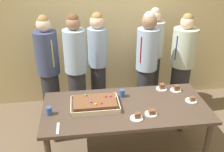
# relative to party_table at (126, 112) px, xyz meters

# --- Properties ---
(interior_back_panel) EXTENTS (8.00, 0.12, 3.00)m
(interior_back_panel) POSITION_rel_party_table_xyz_m (0.00, 1.60, 0.82)
(interior_back_panel) COLOR #CCB784
(interior_back_panel) RESTS_ON ground_plane
(party_table) EXTENTS (2.02, 0.94, 0.76)m
(party_table) POSITION_rel_party_table_xyz_m (0.00, 0.00, 0.00)
(party_table) COLOR #47382D
(party_table) RESTS_ON ground_plane
(sheet_cake) EXTENTS (0.59, 0.40, 0.11)m
(sheet_cake) POSITION_rel_party_table_xyz_m (-0.37, 0.04, 0.12)
(sheet_cake) COLOR beige
(sheet_cake) RESTS_ON party_table
(plated_slice_near_left) EXTENTS (0.15, 0.15, 0.08)m
(plated_slice_near_left) POSITION_rel_party_table_xyz_m (0.75, 0.29, 0.11)
(plated_slice_near_left) COLOR white
(plated_slice_near_left) RESTS_ON party_table
(plated_slice_near_right) EXTENTS (0.15, 0.15, 0.07)m
(plated_slice_near_right) POSITION_rel_party_table_xyz_m (0.08, -0.27, 0.10)
(plated_slice_near_right) COLOR white
(plated_slice_near_right) RESTS_ON party_table
(plated_slice_far_left) EXTENTS (0.15, 0.15, 0.06)m
(plated_slice_far_left) POSITION_rel_party_table_xyz_m (0.85, 0.01, 0.10)
(plated_slice_far_left) COLOR white
(plated_slice_far_left) RESTS_ON party_table
(plated_slice_far_right) EXTENTS (0.15, 0.15, 0.08)m
(plated_slice_far_right) POSITION_rel_party_table_xyz_m (0.57, 0.36, 0.11)
(plated_slice_far_right) COLOR white
(plated_slice_far_right) RESTS_ON party_table
(plated_slice_center_front) EXTENTS (0.15, 0.15, 0.07)m
(plated_slice_center_front) POSITION_rel_party_table_xyz_m (0.27, -0.21, 0.10)
(plated_slice_center_front) COLOR white
(plated_slice_center_front) RESTS_ON party_table
(drink_cup_nearest) EXTENTS (0.07, 0.07, 0.10)m
(drink_cup_nearest) POSITION_rel_party_table_xyz_m (-0.01, 0.23, 0.13)
(drink_cup_nearest) COLOR #2D5199
(drink_cup_nearest) RESTS_ON party_table
(drink_cup_middle) EXTENTS (0.07, 0.07, 0.10)m
(drink_cup_middle) POSITION_rel_party_table_xyz_m (-0.91, -0.05, 0.13)
(drink_cup_middle) COLOR #2D5199
(drink_cup_middle) RESTS_ON party_table
(cake_server_utensil) EXTENTS (0.03, 0.20, 0.01)m
(cake_server_utensil) POSITION_rel_party_table_xyz_m (-0.80, -0.34, 0.08)
(cake_server_utensil) COLOR silver
(cake_server_utensil) RESTS_ON party_table
(person_serving_front) EXTENTS (0.30, 0.30, 1.67)m
(person_serving_front) POSITION_rel_party_table_xyz_m (-0.24, 1.13, 0.21)
(person_serving_front) COLOR #28282D
(person_serving_front) RESTS_ON ground_plane
(person_green_shirt_behind) EXTENTS (0.32, 0.32, 1.74)m
(person_green_shirt_behind) POSITION_rel_party_table_xyz_m (0.46, 0.80, 0.24)
(person_green_shirt_behind) COLOR #28282D
(person_green_shirt_behind) RESTS_ON ground_plane
(person_striped_tie_right) EXTENTS (0.37, 0.37, 1.66)m
(person_striped_tie_right) POSITION_rel_party_table_xyz_m (1.08, 0.95, 0.17)
(person_striped_tie_right) COLOR #28282D
(person_striped_tie_right) RESTS_ON ground_plane
(person_far_right_suit) EXTENTS (0.34, 0.34, 1.68)m
(person_far_right_suit) POSITION_rel_party_table_xyz_m (-1.00, 1.02, 0.19)
(person_far_right_suit) COLOR #28282D
(person_far_right_suit) RESTS_ON ground_plane
(person_left_edge_reaching) EXTENTS (0.32, 0.32, 1.73)m
(person_left_edge_reaching) POSITION_rel_party_table_xyz_m (-0.58, 0.80, 0.23)
(person_left_edge_reaching) COLOR #28282D
(person_left_edge_reaching) RESTS_ON ground_plane
(person_back_corner) EXTENTS (0.33, 0.33, 1.70)m
(person_back_corner) POSITION_rel_party_table_xyz_m (0.66, 1.20, 0.20)
(person_back_corner) COLOR #28282D
(person_back_corner) RESTS_ON ground_plane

